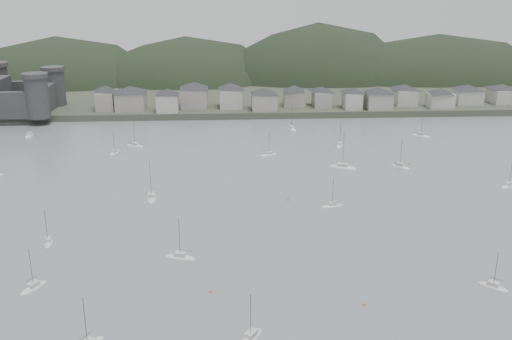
{
  "coord_description": "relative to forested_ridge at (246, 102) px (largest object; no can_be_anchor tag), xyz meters",
  "views": [
    {
      "loc": [
        -9.83,
        -91.92,
        60.14
      ],
      "look_at": [
        0.0,
        75.0,
        6.0
      ],
      "focal_mm": 40.38,
      "sensor_mm": 36.0,
      "label": 1
    }
  ],
  "objects": [
    {
      "name": "moored_fleet",
      "position": [
        -19.91,
        -192.68,
        11.46
      ],
      "size": [
        223.68,
        162.08,
        13.81
      ],
      "color": "silver",
      "rests_on": "ground"
    },
    {
      "name": "mooring_buoys",
      "position": [
        -2.12,
        -214.43,
        11.43
      ],
      "size": [
        166.22,
        121.31,
        0.7
      ],
      "color": "#C97843",
      "rests_on": "ground"
    },
    {
      "name": "waterfront_town",
      "position": [
        45.75,
        -86.06,
        19.95
      ],
      "size": [
        451.48,
        28.46,
        12.92
      ],
      "color": "gray",
      "rests_on": "far_shore_land"
    },
    {
      "name": "ground",
      "position": [
        -4.83,
        -269.4,
        11.28
      ],
      "size": [
        900.0,
        900.0,
        0.0
      ],
      "primitive_type": "plane",
      "color": "slate",
      "rests_on": "ground"
    },
    {
      "name": "far_shore_land",
      "position": [
        -4.83,
        25.6,
        12.78
      ],
      "size": [
        900.0,
        250.0,
        3.0
      ],
      "primitive_type": "cube",
      "color": "#383D2D",
      "rests_on": "ground"
    },
    {
      "name": "forested_ridge",
      "position": [
        0.0,
        0.0,
        0.0
      ],
      "size": [
        851.55,
        103.94,
        102.57
      ],
      "color": "black",
      "rests_on": "ground"
    }
  ]
}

